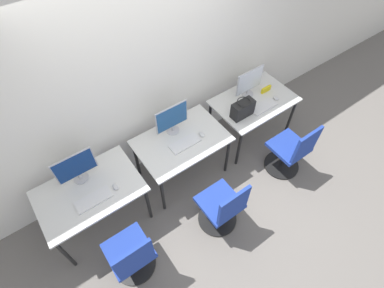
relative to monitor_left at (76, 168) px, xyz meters
name	(u,v)px	position (x,y,z in m)	size (l,w,h in m)	color
ground_plane	(198,191)	(1.20, -0.56, -0.92)	(20.00, 20.00, 0.00)	slate
wall_back	(155,73)	(1.20, 0.30, 0.48)	(12.00, 0.05, 2.80)	silver
desk_left	(90,194)	(0.00, -0.19, -0.29)	(1.10, 0.74, 0.71)	silver
monitor_left	(76,168)	(0.00, 0.00, 0.00)	(0.44, 0.17, 0.40)	#B2B2B7
keyboard_left	(94,200)	(0.00, -0.33, -0.20)	(0.38, 0.16, 0.02)	silver
mouse_left	(115,187)	(0.26, -0.32, -0.20)	(0.06, 0.09, 0.03)	silver
office_chair_left	(132,257)	(0.05, -0.96, -0.54)	(0.48, 0.48, 0.91)	black
desk_center	(182,144)	(1.20, -0.19, -0.29)	(1.10, 0.74, 0.71)	silver
monitor_center	(172,119)	(1.20, 0.00, 0.00)	(0.44, 0.17, 0.40)	#B2B2B7
keyboard_center	(185,143)	(1.20, -0.27, -0.20)	(0.38, 0.16, 0.02)	silver
mouse_center	(202,134)	(1.45, -0.27, -0.20)	(0.06, 0.09, 0.03)	silver
office_chair_center	(222,208)	(1.16, -1.07, -0.54)	(0.48, 0.48, 0.91)	black
desk_right	(254,104)	(2.41, -0.19, -0.29)	(1.10, 0.74, 0.71)	silver
monitor_right	(249,82)	(2.41, -0.04, 0.00)	(0.44, 0.17, 0.40)	#B2B2B7
keyboard_right	(263,107)	(2.41, -0.36, -0.20)	(0.38, 0.16, 0.02)	silver
mouse_right	(276,98)	(2.65, -0.34, -0.20)	(0.06, 0.09, 0.03)	silver
office_chair_right	(291,152)	(2.40, -0.97, -0.54)	(0.48, 0.48, 0.91)	black
handbag	(243,109)	(2.07, -0.30, -0.10)	(0.30, 0.18, 0.25)	black
placard_right	(266,89)	(2.65, -0.15, -0.17)	(0.16, 0.03, 0.08)	yellow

